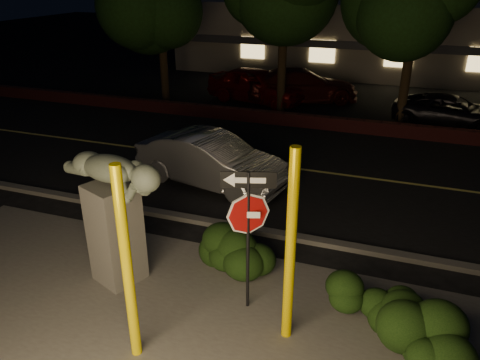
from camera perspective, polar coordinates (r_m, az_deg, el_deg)
name	(u,v)px	position (r m, az deg, el deg)	size (l,w,h in m)	color
ground	(324,140)	(17.34, 10.21, 4.81)	(90.00, 90.00, 0.00)	black
patio	(203,352)	(8.06, -4.57, -20.20)	(14.00, 6.00, 0.02)	#4C4944
road	(307,170)	(14.58, 8.14, 1.18)	(80.00, 8.00, 0.01)	black
lane_marking	(307,170)	(14.57, 8.14, 1.23)	(80.00, 0.12, 0.01)	#C7B94F
curb	(270,233)	(10.97, 3.67, -6.45)	(80.00, 0.25, 0.12)	#4C4944
brick_wall	(331,123)	(18.49, 10.98, 6.79)	(40.00, 0.35, 0.50)	#481718
parking_lot	(349,96)	(24.01, 13.19, 9.99)	(40.00, 12.00, 0.01)	black
building	(369,34)	(31.51, 15.49, 16.73)	(22.00, 10.20, 4.00)	#72695B
yellow_pole_left	(127,268)	(7.18, -13.60, -10.35)	(0.16, 0.16, 3.30)	yellow
yellow_pole_right	(291,250)	(7.35, 6.18, -8.45)	(0.17, 0.17, 3.39)	#F3CD00
signpost	(248,215)	(7.83, 1.00, -4.24)	(0.88, 0.29, 2.69)	black
sculpture	(113,203)	(8.98, -15.20, -2.76)	(2.52, 1.53, 2.75)	#4C4944
hedge_center	(230,248)	(9.60, -1.21, -8.27)	(1.89, 0.88, 0.98)	black
hedge_right	(377,289)	(8.70, 16.40, -12.65)	(1.73, 0.92, 1.13)	black
hedge_far_right	(419,338)	(8.01, 20.97, -17.55)	(1.49, 0.93, 1.04)	black
silver_sedan	(211,160)	(13.26, -3.55, 2.40)	(1.55, 4.43, 1.46)	silver
parked_car_red	(257,85)	(22.07, 2.04, 11.49)	(1.88, 4.68, 1.59)	maroon
parked_car_darkred	(301,85)	(22.30, 7.49, 11.35)	(2.14, 5.26, 1.53)	#46120F
parked_car_dark	(451,111)	(20.24, 24.30, 7.64)	(2.00, 4.33, 1.20)	black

